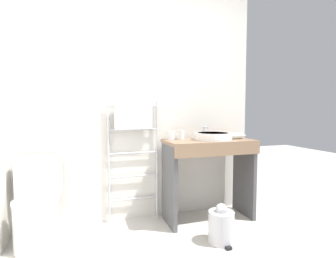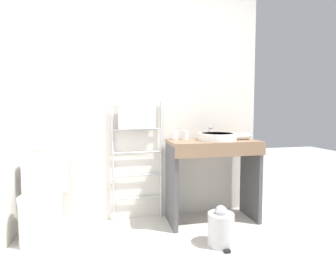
# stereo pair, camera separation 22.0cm
# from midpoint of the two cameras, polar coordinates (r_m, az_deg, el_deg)

# --- Properties ---
(wall_back) EXTENTS (2.64, 0.12, 2.64)m
(wall_back) POSITION_cam_midpoint_polar(r_m,az_deg,el_deg) (2.86, -9.14, 7.13)
(wall_back) COLOR silver
(wall_back) RESTS_ON ground_plane
(toilet) EXTENTS (0.39, 0.49, 0.77)m
(toilet) POSITION_cam_midpoint_polar(r_m,az_deg,el_deg) (2.66, -28.83, -14.97)
(toilet) COLOR white
(toilet) RESTS_ON ground_plane
(towel_radiator) EXTENTS (0.54, 0.06, 1.26)m
(towel_radiator) POSITION_cam_midpoint_polar(r_m,az_deg,el_deg) (2.75, -9.78, -1.14)
(towel_radiator) COLOR silver
(towel_radiator) RESTS_ON ground_plane
(vanity_counter) EXTENTS (0.92, 0.47, 0.86)m
(vanity_counter) POSITION_cam_midpoint_polar(r_m,az_deg,el_deg) (2.80, 6.72, -8.04)
(vanity_counter) COLOR #84664C
(vanity_counter) RESTS_ON ground_plane
(sink_basin) EXTENTS (0.40, 0.40, 0.07)m
(sink_basin) POSITION_cam_midpoint_polar(r_m,az_deg,el_deg) (2.77, 7.53, -1.53)
(sink_basin) COLOR white
(sink_basin) RESTS_ON vanity_counter
(faucet) EXTENTS (0.02, 0.10, 0.13)m
(faucet) POSITION_cam_midpoint_polar(r_m,az_deg,el_deg) (2.94, 5.88, -0.29)
(faucet) COLOR silver
(faucet) RESTS_ON vanity_counter
(cup_near_wall) EXTENTS (0.07, 0.07, 0.09)m
(cup_near_wall) POSITION_cam_midpoint_polar(r_m,az_deg,el_deg) (2.76, -1.64, -1.37)
(cup_near_wall) COLOR white
(cup_near_wall) RESTS_ON vanity_counter
(cup_near_edge) EXTENTS (0.07, 0.07, 0.10)m
(cup_near_edge) POSITION_cam_midpoint_polar(r_m,az_deg,el_deg) (2.77, 0.56, -1.30)
(cup_near_edge) COLOR white
(cup_near_edge) RESTS_ON vanity_counter
(hair_dryer) EXTENTS (0.22, 0.17, 0.07)m
(hair_dryer) POSITION_cam_midpoint_polar(r_m,az_deg,el_deg) (2.90, 12.44, -1.41)
(hair_dryer) COLOR white
(hair_dryer) RESTS_ON vanity_counter
(trash_bin) EXTENTS (0.23, 0.26, 0.35)m
(trash_bin) POSITION_cam_midpoint_polar(r_m,az_deg,el_deg) (2.47, 8.87, -20.14)
(trash_bin) COLOR #B7B7BC
(trash_bin) RESTS_ON ground_plane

